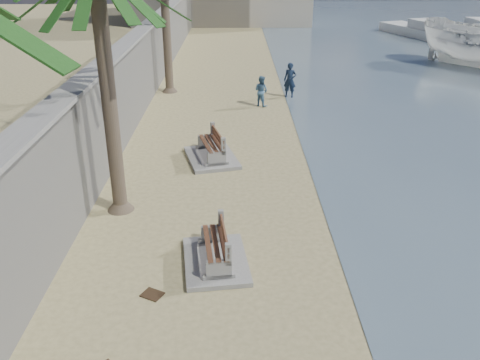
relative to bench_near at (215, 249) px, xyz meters
name	(u,v)px	position (x,y,z in m)	size (l,w,h in m)	color
seawall	(146,65)	(-4.07, 15.36, 1.34)	(0.45, 70.00, 3.50)	gray
wall_cap	(143,29)	(-4.07, 15.36, 3.14)	(0.80, 70.00, 0.12)	gray
bench_near	(215,249)	(0.00, 0.00, 0.00)	(1.82, 2.44, 0.94)	gray
bench_far	(211,148)	(-0.39, 6.85, 0.04)	(2.26, 2.83, 1.04)	gray
person_a	(290,78)	(3.35, 15.55, 0.62)	(0.75, 0.51, 2.07)	#131F34
person_b	(261,89)	(1.78, 13.94, 0.42)	(0.80, 0.62, 1.67)	teal
yacht_far	(421,33)	(17.07, 35.79, -0.06)	(9.14, 2.56, 1.50)	silver
debris_d	(152,294)	(-1.40, -1.28, -0.40)	(0.46, 0.37, 0.03)	#382616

